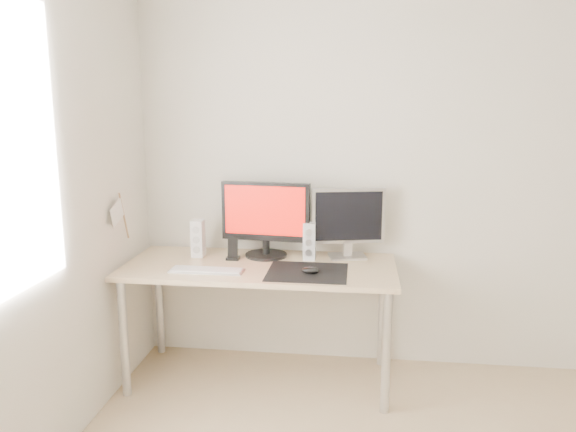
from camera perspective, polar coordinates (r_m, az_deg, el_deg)
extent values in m
plane|color=white|center=(3.56, 13.05, 4.37)|extent=(3.50, 0.00, 3.50)
cube|color=black|center=(3.18, 1.98, -5.71)|extent=(0.45, 0.40, 0.00)
ellipsoid|color=black|center=(3.15, 2.29, -5.54)|extent=(0.10, 0.06, 0.04)
cube|color=#D1B587|center=(3.34, -2.88, -5.20)|extent=(1.60, 0.70, 0.03)
cylinder|color=silver|center=(3.41, -16.32, -11.83)|extent=(0.05, 0.05, 0.70)
cylinder|color=silver|center=(3.15, 9.96, -13.50)|extent=(0.05, 0.05, 0.70)
cylinder|color=silver|center=(3.91, -12.93, -8.61)|extent=(0.05, 0.05, 0.70)
cylinder|color=silver|center=(3.69, 9.56, -9.71)|extent=(0.05, 0.05, 0.70)
cylinder|color=black|center=(3.51, -2.23, -3.97)|extent=(0.28, 0.28, 0.02)
cylinder|color=black|center=(3.49, -2.24, -2.90)|extent=(0.04, 0.04, 0.12)
cube|color=black|center=(3.44, -2.29, 0.46)|extent=(0.55, 0.10, 0.36)
cube|color=red|center=(3.41, -2.40, 0.54)|extent=(0.50, 0.05, 0.30)
cube|color=silver|center=(3.50, 6.04, -4.10)|extent=(0.25, 0.20, 0.01)
cube|color=silver|center=(3.48, 6.06, -3.19)|extent=(0.06, 0.05, 0.10)
cube|color=#B3B4B6|center=(3.44, 6.13, 0.04)|extent=(0.45, 0.13, 0.34)
cube|color=black|center=(3.42, 6.20, -0.03)|extent=(0.40, 0.09, 0.30)
cube|color=white|center=(3.52, -9.12, -2.26)|extent=(0.07, 0.08, 0.23)
cylinder|color=#AAAAAC|center=(3.50, -9.28, -3.42)|extent=(0.04, 0.01, 0.04)
cylinder|color=#BABABD|center=(3.48, -9.31, -2.42)|extent=(0.04, 0.01, 0.04)
cylinder|color=silver|center=(3.47, -9.35, -1.41)|extent=(0.04, 0.01, 0.04)
cube|color=white|center=(3.41, 2.19, -2.55)|extent=(0.07, 0.08, 0.23)
cylinder|color=#B9B9BC|center=(3.39, 2.12, -3.76)|extent=(0.04, 0.01, 0.04)
cylinder|color=silver|center=(3.37, 2.13, -2.73)|extent=(0.04, 0.01, 0.04)
cylinder|color=silver|center=(3.36, 2.14, -1.68)|extent=(0.04, 0.01, 0.04)
cube|color=#ADADAF|center=(3.23, -8.26, -5.52)|extent=(0.42, 0.13, 0.01)
cube|color=white|center=(3.23, -8.26, -5.39)|extent=(0.40, 0.11, 0.01)
cube|color=black|center=(3.45, -5.60, -4.29)|extent=(0.08, 0.07, 0.02)
cube|color=black|center=(3.43, -5.62, -3.17)|extent=(0.06, 0.03, 0.12)
cylinder|color=#A57F54|center=(3.42, -16.33, 0.00)|extent=(0.01, 0.10, 0.29)
cube|color=white|center=(3.33, -16.95, 0.37)|extent=(0.00, 0.19, 0.15)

